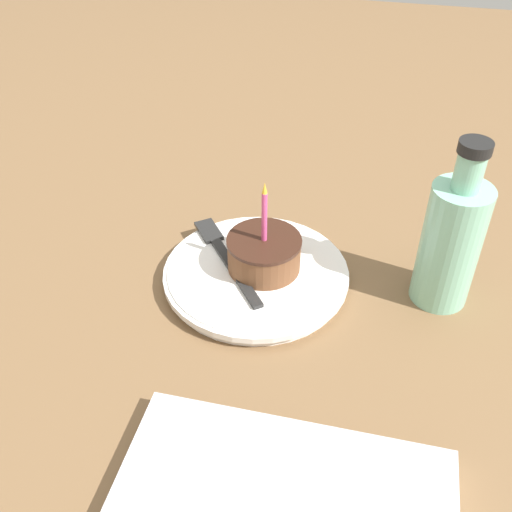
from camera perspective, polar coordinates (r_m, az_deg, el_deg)
The scene contains 5 objects.
ground_plane at distance 0.71m, azimuth 1.74°, elevation -5.53°, with size 2.40×2.40×0.04m.
plate at distance 0.72m, azimuth -0.00°, elevation -1.81°, with size 0.22×0.22×0.02m.
cake_slice at distance 0.70m, azimuth 0.77°, elevation 0.29°, with size 0.09×0.09×0.12m.
fork at distance 0.73m, azimuth -3.05°, elevation 0.17°, with size 0.12×0.15×0.00m.
bottle at distance 0.68m, azimuth 18.09°, elevation 1.39°, with size 0.07×0.07×0.20m.
Camera 1 is at (-0.09, 0.50, 0.48)m, focal length 42.00 mm.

